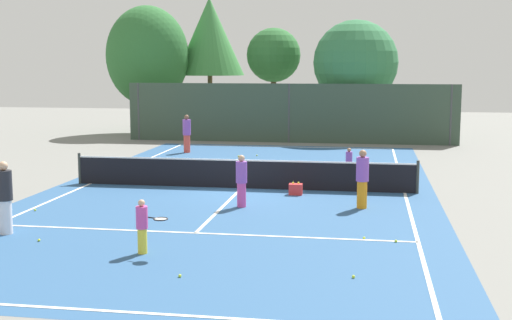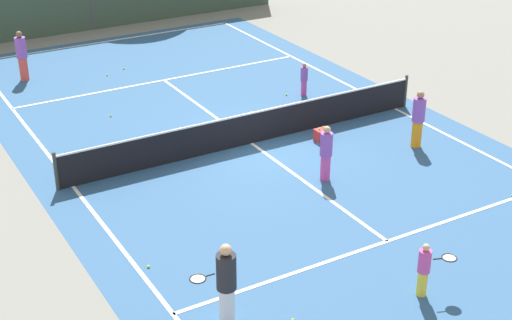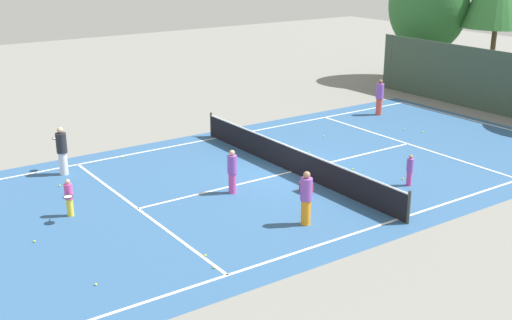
{
  "view_description": "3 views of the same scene",
  "coord_description": "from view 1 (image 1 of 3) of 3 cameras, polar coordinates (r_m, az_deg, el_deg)",
  "views": [
    {
      "loc": [
        4.25,
        -22.78,
        4.25
      ],
      "look_at": [
        0.8,
        -1.84,
        1.26
      ],
      "focal_mm": 47.97,
      "sensor_mm": 36.0,
      "label": 1
    },
    {
      "loc": [
        -10.34,
        -18.07,
        9.54
      ],
      "look_at": [
        -1.23,
        -2.4,
        0.75
      ],
      "focal_mm": 53.66,
      "sensor_mm": 36.0,
      "label": 2
    },
    {
      "loc": [
        18.48,
        -14.51,
        8.32
      ],
      "look_at": [
        0.53,
        -2.02,
        1.01
      ],
      "focal_mm": 45.72,
      "sensor_mm": 36.0,
      "label": 3
    }
  ],
  "objects": [
    {
      "name": "tennis_ball_10",
      "position": [
        26.0,
        6.57,
        -1.36
      ],
      "size": [
        0.07,
        0.07,
        0.07
      ],
      "primitive_type": "sphere",
      "color": "#CCE533",
      "rests_on": "ground_plane"
    },
    {
      "name": "tennis_ball_9",
      "position": [
        13.98,
        -6.37,
        -9.58
      ],
      "size": [
        0.07,
        0.07,
        0.07
      ],
      "primitive_type": "sphere",
      "color": "#CCE533",
      "rests_on": "ground_plane"
    },
    {
      "name": "tennis_ball_6",
      "position": [
        17.39,
        -17.65,
        -6.39
      ],
      "size": [
        0.07,
        0.07,
        0.07
      ],
      "primitive_type": "sphere",
      "color": "#CCE533",
      "rests_on": "ground_plane"
    },
    {
      "name": "tennis_ball_1",
      "position": [
        31.52,
        -1.48,
        0.33
      ],
      "size": [
        0.07,
        0.07,
        0.07
      ],
      "primitive_type": "sphere",
      "color": "#CCE533",
      "rests_on": "ground_plane"
    },
    {
      "name": "tennis_ball_3",
      "position": [
        28.13,
        -5.49,
        -0.64
      ],
      "size": [
        0.07,
        0.07,
        0.07
      ],
      "primitive_type": "sphere",
      "color": "#CCE533",
      "rests_on": "ground_plane"
    },
    {
      "name": "tree_0",
      "position": [
        41.96,
        1.48,
        8.69
      ],
      "size": [
        3.28,
        3.28,
        6.42
      ],
      "color": "brown",
      "rests_on": "ground_plane"
    },
    {
      "name": "ground_plane",
      "position": [
        23.56,
        -1.19,
        -2.37
      ],
      "size": [
        80.0,
        80.0,
        0.0
      ],
      "primitive_type": "plane",
      "color": "slate"
    },
    {
      "name": "player_5",
      "position": [
        33.09,
        -5.79,
        2.23
      ],
      "size": [
        0.39,
        0.39,
        1.83
      ],
      "color": "#E54C3F",
      "rests_on": "ground_plane"
    },
    {
      "name": "tree_3",
      "position": [
        43.77,
        -3.89,
        10.22
      ],
      "size": [
        4.36,
        4.36,
        8.38
      ],
      "color": "brown",
      "rests_on": "ground_plane"
    },
    {
      "name": "tennis_ball_0",
      "position": [
        25.79,
        -3.43,
        -1.4
      ],
      "size": [
        0.07,
        0.07,
        0.07
      ],
      "primitive_type": "sphere",
      "color": "#CCE533",
      "rests_on": "ground_plane"
    },
    {
      "name": "perimeter_fence",
      "position": [
        37.12,
        2.76,
        3.92
      ],
      "size": [
        18.0,
        0.12,
        3.2
      ],
      "color": "#384C3D",
      "rests_on": "ground_plane"
    },
    {
      "name": "tennis_ball_8",
      "position": [
        31.75,
        0.08,
        0.39
      ],
      "size": [
        0.07,
        0.07,
        0.07
      ],
      "primitive_type": "sphere",
      "color": "#CCE533",
      "rests_on": "ground_plane"
    },
    {
      "name": "tennis_ball_4",
      "position": [
        17.0,
        9.0,
        -6.44
      ],
      "size": [
        0.07,
        0.07,
        0.07
      ],
      "primitive_type": "sphere",
      "color": "#CCE533",
      "rests_on": "ground_plane"
    },
    {
      "name": "player_1",
      "position": [
        20.37,
        -1.22,
        -1.71
      ],
      "size": [
        0.34,
        0.34,
        1.57
      ],
      "color": "#D14799",
      "rests_on": "ground_plane"
    },
    {
      "name": "ball_crate",
      "position": [
        22.41,
        3.33,
        -2.45
      ],
      "size": [
        0.43,
        0.3,
        0.43
      ],
      "color": "red",
      "rests_on": "ground_plane"
    },
    {
      "name": "tennis_ball_5",
      "position": [
        25.39,
        2.28,
        -1.54
      ],
      "size": [
        0.07,
        0.07,
        0.07
      ],
      "primitive_type": "sphere",
      "color": "#CCE533",
      "rests_on": "ground_plane"
    },
    {
      "name": "court_surface",
      "position": [
        23.56,
        -1.19,
        -2.37
      ],
      "size": [
        13.0,
        25.0,
        0.01
      ],
      "color": "#2D5684",
      "rests_on": "ground_plane"
    },
    {
      "name": "player_2",
      "position": [
        20.42,
        8.86,
        -1.53
      ],
      "size": [
        0.37,
        0.37,
        1.75
      ],
      "color": "orange",
      "rests_on": "ground_plane"
    },
    {
      "name": "tennis_net",
      "position": [
        23.47,
        -1.2,
        -1.15
      ],
      "size": [
        11.9,
        0.1,
        1.1
      ],
      "color": "#333833",
      "rests_on": "ground_plane"
    },
    {
      "name": "player_3",
      "position": [
        18.25,
        -20.25,
        -2.89
      ],
      "size": [
        0.96,
        0.4,
        1.85
      ],
      "color": "silver",
      "rests_on": "ground_plane"
    },
    {
      "name": "tennis_ball_2",
      "position": [
        20.95,
        -17.94,
        -3.98
      ],
      "size": [
        0.07,
        0.07,
        0.07
      ],
      "primitive_type": "sphere",
      "color": "#CCE533",
      "rests_on": "ground_plane"
    },
    {
      "name": "tree_1",
      "position": [
        39.43,
        8.3,
        8.03
      ],
      "size": [
        4.79,
        4.79,
        6.72
      ],
      "color": "brown",
      "rests_on": "ground_plane"
    },
    {
      "name": "player_4",
      "position": [
        15.62,
        -9.41,
        -5.42
      ],
      "size": [
        0.84,
        0.54,
        1.24
      ],
      "color": "yellow",
      "rests_on": "ground_plane"
    },
    {
      "name": "tennis_ball_12",
      "position": [
        23.35,
        4.34,
        -2.4
      ],
      "size": [
        0.07,
        0.07,
        0.07
      ],
      "primitive_type": "sphere",
      "color": "#CCE533",
      "rests_on": "ground_plane"
    },
    {
      "name": "tennis_ball_7",
      "position": [
        13.99,
        8.13,
        -9.61
      ],
      "size": [
        0.07,
        0.07,
        0.07
      ],
      "primitive_type": "sphere",
      "color": "#CCE533",
      "rests_on": "ground_plane"
    },
    {
      "name": "tree_2",
      "position": [
        42.56,
        -9.05,
        8.56
      ],
      "size": [
        5.03,
        4.62,
        7.75
      ],
      "color": "brown",
      "rests_on": "ground_plane"
    },
    {
      "name": "player_0",
      "position": [
        25.63,
        7.75,
        -0.25
      ],
      "size": [
        0.25,
        0.25,
        1.16
      ],
      "color": "#D14799",
      "rests_on": "ground_plane"
    },
    {
      "name": "tennis_ball_11",
      "position": [
        16.84,
        11.59,
        -6.64
      ],
      "size": [
        0.07,
        0.07,
        0.07
      ],
      "primitive_type": "sphere",
      "color": "#CCE533",
      "rests_on": "ground_plane"
    }
  ]
}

